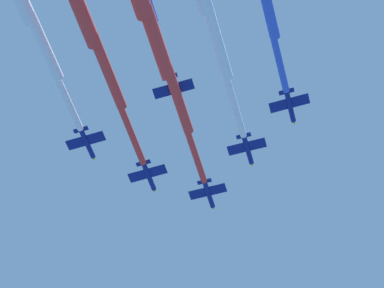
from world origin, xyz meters
TOP-DOWN VIEW (x-y plane):
  - jet_lead at (-11.96, 26.47)m, footprint 33.52×67.87m
  - jet_port_inner at (-6.70, 42.85)m, footprint 34.68×72.09m

SIDE VIEW (x-z plane):
  - jet_port_inner at x=-6.70m, z-range 197.19..201.10m
  - jet_lead at x=-11.96m, z-range 198.51..202.35m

